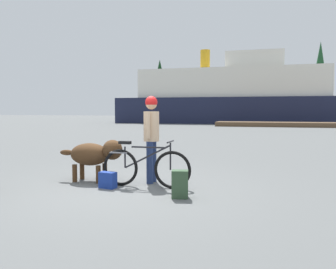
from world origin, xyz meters
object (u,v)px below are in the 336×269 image
person_cyclist (151,130)px  handbag_pannier (108,180)px  bicycle (145,167)px  backpack (180,184)px  ferry_boat (232,97)px  dog (94,154)px

person_cyclist → handbag_pannier: person_cyclist is taller
bicycle → person_cyclist: 0.83m
backpack → ferry_boat: size_ratio=0.02×
ferry_boat → handbag_pannier: bearing=-89.0°
bicycle → handbag_pannier: bearing=-158.5°
dog → handbag_pannier: (0.54, -0.50, -0.42)m
handbag_pannier → dog: bearing=136.8°
backpack → bicycle: bearing=143.4°
backpack → ferry_boat: bearing=93.5°
bicycle → handbag_pannier: (-0.67, -0.26, -0.24)m
dog → handbag_pannier: 0.85m
dog → ferry_boat: bearing=90.1°
handbag_pannier → ferry_boat: (-0.63, 34.56, 2.80)m
dog → handbag_pannier: bearing=-43.2°
person_cyclist → backpack: (0.86, -1.07, -0.85)m
person_cyclist → ferry_boat: 33.92m
bicycle → dog: (-1.21, 0.24, 0.19)m
backpack → ferry_boat: ferry_boat is taller
handbag_pannier → person_cyclist: bearing=47.3°
handbag_pannier → ferry_boat: bearing=91.0°
bicycle → backpack: bicycle is taller
person_cyclist → dog: (-1.19, -0.21, -0.51)m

